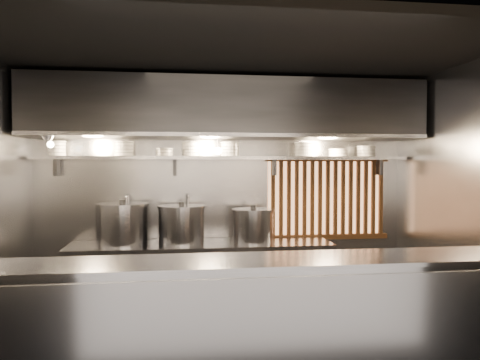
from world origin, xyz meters
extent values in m
plane|color=black|center=(0.00, 0.00, 0.00)|extent=(4.50, 4.50, 0.00)
plane|color=black|center=(0.00, 0.00, 2.80)|extent=(4.50, 4.50, 0.00)
plane|color=gray|center=(0.00, 1.50, 1.40)|extent=(4.50, 0.00, 4.50)
plane|color=gray|center=(2.25, 0.00, 1.40)|extent=(0.00, 3.00, 3.00)
cube|color=#939398|center=(0.00, -0.95, 0.55)|extent=(4.50, 0.50, 1.10)
cube|color=#939399|center=(0.00, -1.21, 0.55)|extent=(4.50, 0.02, 1.01)
cube|color=#939398|center=(0.00, -0.95, 1.11)|extent=(4.50, 0.56, 0.03)
cube|color=#939398|center=(-0.30, 1.13, 0.45)|extent=(3.00, 0.70, 0.90)
cube|color=#939398|center=(0.00, 1.32, 1.88)|extent=(4.40, 0.34, 0.04)
cube|color=#2D2D30|center=(0.00, 1.10, 2.42)|extent=(4.40, 0.80, 0.65)
cube|color=#939398|center=(0.00, 0.70, 2.12)|extent=(4.40, 0.03, 0.04)
cube|color=#E7A168|center=(1.30, 1.48, 1.38)|extent=(1.50, 0.02, 0.92)
cube|color=brown|center=(1.30, 1.43, 1.87)|extent=(1.56, 0.06, 0.06)
cube|color=brown|center=(1.30, 1.43, 0.89)|extent=(1.56, 0.06, 0.06)
cube|color=brown|center=(0.60, 1.43, 1.38)|extent=(0.04, 0.04, 0.92)
cube|color=brown|center=(0.70, 1.43, 1.38)|extent=(0.04, 0.04, 0.92)
cube|color=brown|center=(0.80, 1.43, 1.38)|extent=(0.04, 0.04, 0.92)
cube|color=brown|center=(0.90, 1.43, 1.38)|extent=(0.04, 0.04, 0.92)
cube|color=brown|center=(1.00, 1.43, 1.38)|extent=(0.04, 0.04, 0.92)
cube|color=brown|center=(1.10, 1.43, 1.38)|extent=(0.04, 0.04, 0.92)
cube|color=brown|center=(1.20, 1.43, 1.38)|extent=(0.04, 0.04, 0.92)
cube|color=brown|center=(1.30, 1.43, 1.38)|extent=(0.04, 0.04, 0.92)
cube|color=brown|center=(1.40, 1.43, 1.38)|extent=(0.04, 0.04, 0.92)
cube|color=brown|center=(1.50, 1.43, 1.38)|extent=(0.04, 0.04, 0.92)
cube|color=brown|center=(1.60, 1.43, 1.38)|extent=(0.04, 0.04, 0.92)
cube|color=brown|center=(1.70, 1.43, 1.38)|extent=(0.04, 0.04, 0.92)
cube|color=brown|center=(1.80, 1.43, 1.38)|extent=(0.04, 0.04, 0.92)
cube|color=brown|center=(1.90, 1.43, 1.38)|extent=(0.04, 0.04, 0.92)
cube|color=brown|center=(2.00, 1.43, 1.38)|extent=(0.04, 0.04, 0.92)
cylinder|color=silver|center=(-1.15, 1.45, 1.19)|extent=(0.03, 0.03, 0.48)
sphere|color=silver|center=(-1.15, 1.45, 1.43)|extent=(0.04, 0.04, 0.04)
cylinder|color=silver|center=(-1.15, 1.32, 1.43)|extent=(0.03, 0.26, 0.03)
sphere|color=silver|center=(-1.15, 1.19, 1.43)|extent=(0.04, 0.04, 0.04)
cylinder|color=silver|center=(-1.15, 1.19, 1.36)|extent=(0.03, 0.03, 0.14)
cylinder|color=silver|center=(-0.45, 1.45, 1.19)|extent=(0.03, 0.03, 0.48)
sphere|color=silver|center=(-0.45, 1.45, 1.43)|extent=(0.04, 0.04, 0.04)
cylinder|color=silver|center=(-0.45, 1.32, 1.43)|extent=(0.03, 0.26, 0.03)
sphere|color=silver|center=(-0.45, 1.19, 1.43)|extent=(0.04, 0.04, 0.04)
cylinder|color=silver|center=(-0.45, 1.19, 1.36)|extent=(0.03, 0.03, 0.14)
cone|color=#939398|center=(-1.90, 0.85, 2.07)|extent=(0.25, 0.27, 0.20)
sphere|color=#FFE0B2|center=(-1.87, 0.83, 2.01)|extent=(0.07, 0.07, 0.07)
cylinder|color=#2D2D30|center=(-1.90, 0.95, 2.15)|extent=(0.02, 0.22, 0.02)
cylinder|color=#2D2D30|center=(-0.10, 1.20, 2.04)|extent=(0.01, 0.01, 0.12)
sphere|color=#FFE0B2|center=(-0.10, 1.20, 1.96)|extent=(0.09, 0.09, 0.09)
cylinder|color=#939398|center=(-1.20, 1.17, 1.12)|extent=(0.74, 0.74, 0.43)
cylinder|color=#939398|center=(-1.20, 1.17, 1.35)|extent=(0.78, 0.78, 0.03)
cylinder|color=#2D2D30|center=(-1.20, 1.17, 1.38)|extent=(0.06, 0.06, 0.04)
cylinder|color=#939398|center=(-0.53, 1.16, 1.10)|extent=(0.63, 0.63, 0.40)
cylinder|color=#939398|center=(-0.53, 1.16, 1.32)|extent=(0.67, 0.67, 0.03)
cylinder|color=#2D2D30|center=(-0.53, 1.16, 1.35)|extent=(0.06, 0.06, 0.04)
cylinder|color=#939398|center=(0.30, 1.11, 1.08)|extent=(0.48, 0.48, 0.36)
cylinder|color=#939398|center=(0.30, 1.11, 1.27)|extent=(0.51, 0.51, 0.03)
cylinder|color=#2D2D30|center=(0.30, 1.11, 1.31)|extent=(0.06, 0.06, 0.04)
cylinder|color=white|center=(-1.93, 1.32, 1.92)|extent=(0.19, 0.19, 0.03)
cylinder|color=white|center=(-1.93, 1.32, 1.96)|extent=(0.19, 0.19, 0.03)
cylinder|color=white|center=(-1.93, 1.32, 2.00)|extent=(0.19, 0.19, 0.03)
cylinder|color=white|center=(-1.93, 1.32, 2.03)|extent=(0.19, 0.19, 0.03)
cylinder|color=white|center=(-1.93, 1.32, 2.06)|extent=(0.21, 0.21, 0.01)
cylinder|color=white|center=(-1.18, 1.32, 1.92)|extent=(0.22, 0.22, 0.03)
cylinder|color=white|center=(-1.18, 1.32, 1.96)|extent=(0.22, 0.22, 0.03)
cylinder|color=white|center=(-1.18, 1.32, 2.00)|extent=(0.22, 0.22, 0.03)
cylinder|color=white|center=(-1.18, 1.32, 2.03)|extent=(0.22, 0.22, 0.03)
cylinder|color=white|center=(-1.18, 1.32, 2.06)|extent=(0.24, 0.24, 0.01)
cylinder|color=white|center=(-0.72, 1.32, 1.92)|extent=(0.19, 0.19, 0.03)
cylinder|color=white|center=(-0.72, 1.32, 1.96)|extent=(0.19, 0.19, 0.03)
cylinder|color=white|center=(-0.72, 1.32, 1.99)|extent=(0.21, 0.21, 0.01)
cylinder|color=white|center=(-0.41, 1.32, 1.92)|extent=(0.19, 0.19, 0.03)
cylinder|color=white|center=(-0.41, 1.32, 1.96)|extent=(0.19, 0.19, 0.03)
cylinder|color=white|center=(-0.41, 1.32, 2.00)|extent=(0.19, 0.19, 0.03)
cylinder|color=white|center=(-0.41, 1.32, 2.03)|extent=(0.19, 0.19, 0.03)
cylinder|color=white|center=(-0.41, 1.32, 2.06)|extent=(0.21, 0.21, 0.01)
cylinder|color=white|center=(0.05, 1.32, 1.92)|extent=(0.22, 0.22, 0.03)
cylinder|color=white|center=(0.05, 1.32, 1.96)|extent=(0.22, 0.22, 0.03)
cylinder|color=white|center=(0.05, 1.32, 2.00)|extent=(0.22, 0.22, 0.03)
cylinder|color=white|center=(0.05, 1.32, 2.03)|extent=(0.22, 0.22, 0.03)
cylinder|color=white|center=(0.05, 1.32, 2.06)|extent=(0.23, 0.23, 0.01)
cylinder|color=white|center=(0.96, 1.32, 1.92)|extent=(0.21, 0.21, 0.03)
cylinder|color=white|center=(0.96, 1.32, 1.96)|extent=(0.21, 0.21, 0.03)
cylinder|color=white|center=(0.96, 1.32, 2.00)|extent=(0.21, 0.21, 0.03)
cylinder|color=white|center=(0.96, 1.32, 2.03)|extent=(0.21, 0.21, 0.03)
cylinder|color=white|center=(0.96, 1.32, 2.06)|extent=(0.23, 0.23, 0.01)
cylinder|color=white|center=(1.39, 1.32, 1.92)|extent=(0.22, 0.22, 0.03)
cylinder|color=white|center=(1.39, 1.32, 1.96)|extent=(0.22, 0.22, 0.03)
cylinder|color=white|center=(1.39, 1.32, 1.99)|extent=(0.24, 0.24, 0.01)
cylinder|color=white|center=(1.76, 1.32, 1.92)|extent=(0.22, 0.22, 0.03)
cylinder|color=white|center=(1.76, 1.32, 1.96)|extent=(0.22, 0.22, 0.03)
cylinder|color=white|center=(1.76, 1.32, 2.00)|extent=(0.22, 0.22, 0.03)
cylinder|color=white|center=(1.76, 1.32, 2.02)|extent=(0.23, 0.23, 0.01)
camera|label=1|loc=(-0.57, -4.23, 1.81)|focal=35.00mm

